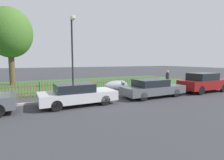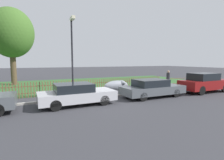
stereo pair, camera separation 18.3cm
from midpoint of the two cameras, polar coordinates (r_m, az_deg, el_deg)
The scene contains 11 objects.
ground_plane at distance 11.62m, azimuth -6.42°, elevation -6.17°, with size 120.00×120.00×0.00m, color #38383D.
kerb_stone at distance 11.70m, azimuth -6.57°, elevation -5.79°, with size 30.31×0.20×0.12m, color #B2ADA3.
grass_strip at distance 19.04m, azimuth -13.57°, elevation -1.44°, with size 30.31×11.26×0.01m, color #33602D.
park_fence at distance 13.54m, azimuth -9.21°, elevation -2.15°, with size 30.31×0.05×1.07m.
parked_car_black_saloon at distance 10.11m, azimuth -11.04°, elevation -4.47°, with size 4.30×1.95×1.23m.
parked_car_navy_estate at distance 12.40m, azimuth 13.43°, elevation -2.56°, with size 4.54×1.87×1.23m.
parked_car_red_compact at distance 15.79m, azimuth 28.24°, elevation -0.73°, with size 4.39×1.81×1.54m.
covered_motorcycle at distance 13.06m, azimuth 2.02°, elevation -1.86°, with size 2.10×0.84×1.04m.
tree_behind_motorcycle at distance 21.04m, azimuth -29.80°, elevation 13.11°, with size 4.38×4.38×7.87m.
pedestrian_near_fence at distance 16.81m, azimuth 18.17°, elevation 0.55°, with size 0.39×0.39×1.62m.
street_lamp at distance 11.55m, azimuth -12.37°, elevation 10.17°, with size 0.20×0.79×5.19m.
Camera 2 is at (-3.36, -10.85, 2.49)m, focal length 28.00 mm.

